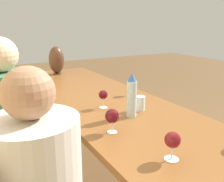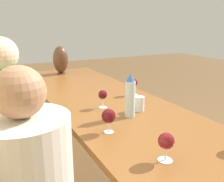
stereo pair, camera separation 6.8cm
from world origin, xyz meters
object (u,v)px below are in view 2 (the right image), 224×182
wine_glass_3 (166,142)px  wine_glass_5 (103,95)px  chair_far (0,149)px  vase (61,60)px  person_far (11,123)px  water_tumbler (139,104)px  wine_glass_4 (134,83)px  water_bottle (130,96)px  wine_glass_2 (109,116)px

wine_glass_3 → wine_glass_5: (0.77, -0.06, 0.00)m
chair_far → vase: bearing=-34.3°
person_far → water_tumbler: bearing=-114.4°
chair_far → person_far: bearing=-90.0°
vase → wine_glass_5: 1.32m
vase → person_far: size_ratio=0.26×
wine_glass_3 → wine_glass_4: bearing=-24.3°
water_bottle → person_far: size_ratio=0.23×
wine_glass_2 → wine_glass_4: size_ratio=0.97×
wine_glass_5 → vase: bearing=-3.3°
wine_glass_5 → chair_far: chair_far is taller
chair_far → water_bottle: bearing=-118.7°
vase → chair_far: size_ratio=0.35×
wine_glass_2 → wine_glass_5: size_ratio=1.05×
wine_glass_2 → wine_glass_4: (0.56, -0.52, 0.01)m
water_bottle → wine_glass_3: 0.55m
wine_glass_2 → chair_far: bearing=43.3°
wine_glass_2 → wine_glass_5: bearing=-20.7°
wine_glass_2 → wine_glass_3: size_ratio=1.03×
water_bottle → wine_glass_3: (-0.53, 0.14, -0.05)m
wine_glass_4 → chair_far: chair_far is taller
wine_glass_4 → water_bottle: bearing=145.2°
chair_far → person_far: 0.19m
chair_far → wine_glass_4: bearing=-90.8°
wine_glass_2 → wine_glass_5: (0.39, -0.15, -0.00)m
wine_glass_2 → wine_glass_3: (-0.38, -0.09, -0.00)m
wine_glass_3 → wine_glass_5: 0.77m
water_tumbler → vase: vase is taller
water_bottle → wine_glass_4: water_bottle is taller
wine_glass_2 → wine_glass_4: bearing=-42.5°
vase → wine_glass_3: 2.09m
wine_glass_3 → wine_glass_5: wine_glass_3 is taller
vase → wine_glass_3: vase is taller
wine_glass_5 → person_far: 0.66m
wine_glass_3 → chair_far: size_ratio=0.14×
wine_glass_4 → wine_glass_5: 0.41m
wine_glass_5 → chair_far: (0.19, 0.69, -0.34)m
vase → water_tumbler: bearing=-175.4°
person_far → water_bottle: bearing=-121.7°
water_tumbler → chair_far: chair_far is taller
water_bottle → wine_glass_5: size_ratio=2.21×
wine_glass_3 → person_far: size_ratio=0.10×
water_tumbler → wine_glass_3: wine_glass_3 is taller
water_tumbler → wine_glass_5: (0.17, 0.20, 0.04)m
wine_glass_2 → person_far: (0.58, 0.46, -0.17)m
water_tumbler → wine_glass_2: wine_glass_2 is taller
wine_glass_5 → wine_glass_4: bearing=-64.7°
wine_glass_2 → wine_glass_5: 0.42m
water_tumbler → wine_glass_2: (-0.22, 0.34, 0.04)m
water_tumbler → wine_glass_5: wine_glass_5 is taller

